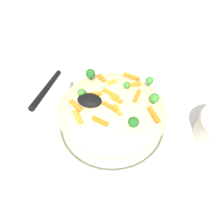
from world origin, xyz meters
The scene contains 25 objects.
ground_plane centered at (0.00, 0.00, 0.00)m, with size 2.40×2.40×0.00m, color silver.
serving_bowl centered at (0.00, 0.00, 0.02)m, with size 0.30×0.30×0.04m.
pasta_mound centered at (0.00, 0.00, 0.08)m, with size 0.27×0.25×0.09m, color beige.
carrot_piece_0 centered at (0.01, 0.06, 0.12)m, with size 0.04×0.01×0.01m, color orange.
carrot_piece_1 centered at (-0.01, 0.00, 0.12)m, with size 0.03×0.01×0.01m, color orange.
carrot_piece_2 centered at (0.00, 0.02, 0.12)m, with size 0.04×0.01×0.01m, color orange.
carrot_piece_3 centered at (-0.05, -0.02, 0.12)m, with size 0.04×0.01×0.01m, color orange.
carrot_piece_4 centered at (0.01, -0.06, 0.12)m, with size 0.02×0.01×0.01m, color orange.
carrot_piece_5 centered at (0.04, -0.07, 0.12)m, with size 0.03×0.01×0.01m, color orange.
carrot_piece_6 centered at (-0.05, -0.06, 0.12)m, with size 0.03×0.01×0.01m, color orange.
carrot_piece_7 centered at (-0.10, 0.02, 0.12)m, with size 0.04×0.01×0.01m, color orange.
carrot_piece_8 centered at (-0.02, 0.03, 0.12)m, with size 0.03×0.01×0.01m, color orange.
carrot_piece_9 centered at (0.08, 0.03, 0.12)m, with size 0.04×0.01×0.01m, color orange.
carrot_piece_10 centered at (0.04, -0.01, 0.12)m, with size 0.03×0.01×0.01m, color orange.
carrot_piece_11 centered at (0.06, 0.06, 0.12)m, with size 0.04×0.01×0.01m, color orange.
carrot_piece_12 centered at (0.01, -0.02, 0.12)m, with size 0.04×0.01×0.01m, color orange.
carrot_piece_13 centered at (-0.03, -0.09, 0.12)m, with size 0.04×0.01×0.01m, color orange.
broccoli_floret_0 centered at (-0.06, 0.06, 0.13)m, with size 0.02×0.02×0.03m.
broccoli_floret_1 centered at (-0.03, -0.05, 0.13)m, with size 0.02×0.02×0.02m.
broccoli_floret_2 centered at (-0.09, -0.02, 0.13)m, with size 0.02×0.02×0.03m.
broccoli_floret_3 centered at (0.07, 0.00, 0.13)m, with size 0.02×0.02×0.02m.
broccoli_floret_4 centered at (-0.08, -0.07, 0.13)m, with size 0.02×0.02×0.02m.
broccoli_floret_5 centered at (0.07, -0.06, 0.13)m, with size 0.02×0.02×0.03m.
serving_spoon centered at (0.08, 0.02, 0.14)m, with size 0.13×0.18×0.09m.
companion_bowl centered at (-0.27, -0.03, 0.04)m, with size 0.12×0.12×0.07m.
Camera 1 is at (-0.06, 0.31, 0.50)m, focal length 34.61 mm.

